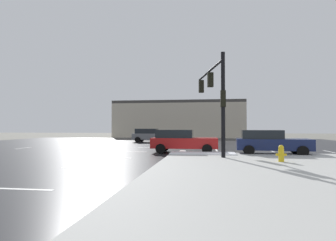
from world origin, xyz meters
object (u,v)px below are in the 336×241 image
object	(u,v)px
traffic_signal_mast	(214,90)
sedan_navy	(270,142)
sedan_grey	(151,135)
fire_hydrant	(281,153)
sedan_red	(182,141)

from	to	relation	value
traffic_signal_mast	sedan_navy	world-z (taller)	traffic_signal_mast
sedan_grey	fire_hydrant	bearing A→B (deg)	-60.07
traffic_signal_mast	fire_hydrant	size ratio (longest dim) A/B	8.22
traffic_signal_mast	sedan_grey	world-z (taller)	traffic_signal_mast
sedan_grey	traffic_signal_mast	bearing A→B (deg)	-63.72
sedan_navy	sedan_grey	bearing A→B (deg)	132.35
fire_hydrant	sedan_navy	world-z (taller)	sedan_navy
fire_hydrant	sedan_red	distance (m)	7.34
sedan_navy	traffic_signal_mast	bearing A→B (deg)	-157.87
traffic_signal_mast	sedan_red	distance (m)	4.29
traffic_signal_mast	sedan_grey	xyz separation A→B (m)	(-6.95, 14.42, -3.22)
fire_hydrant	sedan_navy	xyz separation A→B (m)	(0.46, 4.46, 0.32)
traffic_signal_mast	sedan_navy	size ratio (longest dim) A/B	1.41
sedan_grey	sedan_navy	world-z (taller)	same
sedan_red	sedan_grey	xyz separation A→B (m)	(-4.77, 12.58, 0.00)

